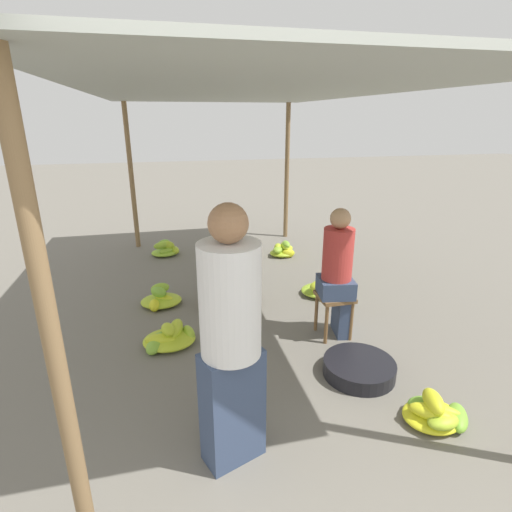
{
  "coord_description": "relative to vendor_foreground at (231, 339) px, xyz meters",
  "views": [
    {
      "loc": [
        -0.87,
        -1.29,
        2.18
      ],
      "look_at": [
        0.0,
        2.43,
        0.84
      ],
      "focal_mm": 28.0,
      "sensor_mm": 36.0,
      "label": 1
    }
  ],
  "objects": [
    {
      "name": "banana_pile_right_2",
      "position": [
        1.53,
        3.87,
        -0.81
      ],
      "size": [
        0.45,
        0.39,
        0.25
      ],
      "color": "#B5CD2C",
      "rests_on": "ground"
    },
    {
      "name": "banana_pile_left_2",
      "position": [
        -0.39,
        1.54,
        -0.83
      ],
      "size": [
        0.54,
        0.51,
        0.23
      ],
      "color": "#86BA34",
      "rests_on": "ground"
    },
    {
      "name": "canopy_post_front_left",
      "position": [
        -0.83,
        -0.51,
        0.3
      ],
      "size": [
        0.08,
        0.08,
        2.41
      ],
      "primitive_type": "cylinder",
      "color": "olive",
      "rests_on": "ground"
    },
    {
      "name": "canopy_tarp",
      "position": [
        0.54,
        2.22,
        1.53
      ],
      "size": [
        3.13,
        5.86,
        0.04
      ],
      "primitive_type": "cube",
      "color": "#9EA399",
      "rests_on": "canopy_post_front_left"
    },
    {
      "name": "banana_pile_left_0",
      "position": [
        -0.35,
        4.36,
        -0.8
      ],
      "size": [
        0.47,
        0.53,
        0.26
      ],
      "color": "#8FBD33",
      "rests_on": "ground"
    },
    {
      "name": "vendor_seated",
      "position": [
        1.32,
        1.33,
        -0.19
      ],
      "size": [
        0.39,
        0.39,
        1.36
      ],
      "color": "#384766",
      "rests_on": "ground"
    },
    {
      "name": "canopy_post_back_right",
      "position": [
        1.9,
        4.95,
        0.3
      ],
      "size": [
        0.08,
        0.08,
        2.41
      ],
      "primitive_type": "cylinder",
      "color": "olive",
      "rests_on": "ground"
    },
    {
      "name": "crate_near",
      "position": [
        0.36,
        2.31,
        -0.8
      ],
      "size": [
        0.51,
        0.51,
        0.21
      ],
      "color": "#9E7A4C",
      "rests_on": "ground"
    },
    {
      "name": "banana_pile_left_1",
      "position": [
        -0.46,
        2.47,
        -0.83
      ],
      "size": [
        0.49,
        0.47,
        0.24
      ],
      "color": "#CBD528",
      "rests_on": "ground"
    },
    {
      "name": "vendor_foreground",
      "position": [
        0.0,
        0.0,
        0.0
      ],
      "size": [
        0.48,
        0.48,
        1.74
      ],
      "color": "#384766",
      "rests_on": "ground"
    },
    {
      "name": "banana_pile_right_0",
      "position": [
        1.6,
        2.33,
        -0.83
      ],
      "size": [
        0.55,
        0.57,
        0.22
      ],
      "color": "#90BE32",
      "rests_on": "ground"
    },
    {
      "name": "basin_black",
      "position": [
        1.25,
        0.63,
        -0.84
      ],
      "size": [
        0.63,
        0.63,
        0.14
      ],
      "color": "black",
      "rests_on": "ground"
    },
    {
      "name": "canopy_post_back_left",
      "position": [
        -0.83,
        4.95,
        0.3
      ],
      "size": [
        0.08,
        0.08,
        2.41
      ],
      "primitive_type": "cylinder",
      "color": "olive",
      "rests_on": "ground"
    },
    {
      "name": "stool",
      "position": [
        1.3,
        1.33,
        -0.54
      ],
      "size": [
        0.34,
        0.34,
        0.46
      ],
      "color": "brown",
      "rests_on": "ground"
    },
    {
      "name": "banana_pile_right_1",
      "position": [
        1.53,
        -0.05,
        -0.82
      ],
      "size": [
        0.54,
        0.44,
        0.27
      ],
      "color": "#AFCA2D",
      "rests_on": "ground"
    }
  ]
}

